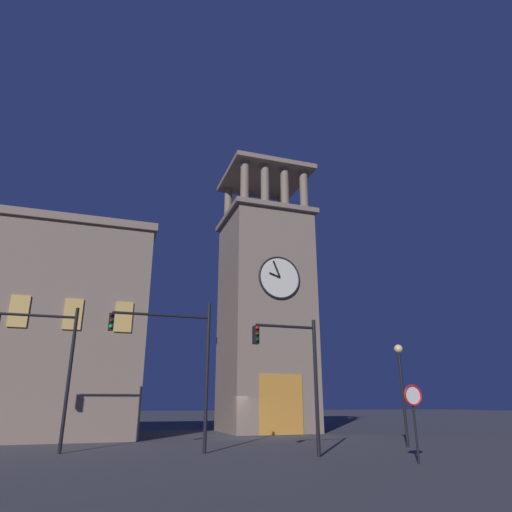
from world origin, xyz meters
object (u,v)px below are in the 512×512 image
Objects in this scene: adjacent_wing_building at (28,328)px; traffic_signal_mid at (296,363)px; clocktower at (265,310)px; traffic_signal_far at (177,351)px; traffic_signal_near at (47,354)px; street_lamp at (401,374)px; no_horn_sign at (413,401)px.

traffic_signal_mid is (-12.48, 13.87, -2.92)m from adjacent_wing_building.
clocktower is 16.44m from traffic_signal_far.
traffic_signal_mid is at bearing 155.55° from traffic_signal_near.
adjacent_wing_building is 22.73m from street_lamp.
traffic_signal_near is 0.97× the size of traffic_signal_far.
traffic_signal_near is at bearing -24.45° from traffic_signal_mid.
traffic_signal_far is (-7.88, 11.20, -2.30)m from adjacent_wing_building.
street_lamp reaches higher than no_horn_sign.
clocktower reaches higher than no_horn_sign.
traffic_signal_far reaches higher than no_horn_sign.
traffic_signal_far is 1.32× the size of street_lamp.
traffic_signal_far is at bearing -30.07° from traffic_signal_mid.
clocktower is 17.02m from adjacent_wing_building.
adjacent_wing_building reaches higher than traffic_signal_far.
adjacent_wing_building is 2.22× the size of traffic_signal_far.
traffic_signal_far reaches higher than street_lamp.
traffic_signal_mid is 0.85× the size of traffic_signal_far.
traffic_signal_mid is at bearing 18.62° from street_lamp.
clocktower is 3.59× the size of traffic_signal_far.
traffic_signal_far is at bearing -36.35° from no_horn_sign.
no_horn_sign is (-7.91, 5.82, -2.16)m from traffic_signal_far.
adjacent_wing_building is 13.88m from traffic_signal_far.
street_lamp is at bearing -161.38° from traffic_signal_mid.
adjacent_wing_building is 2.29× the size of traffic_signal_near.
street_lamp is 1.82× the size of no_horn_sign.
no_horn_sign is at bearing 143.65° from traffic_signal_far.
no_horn_sign is at bearing 87.12° from clocktower.
clocktower reaches higher than traffic_signal_mid.
adjacent_wing_building is 2.92× the size of street_lamp.
clocktower is 3.71× the size of traffic_signal_near.
traffic_signal_mid is 7.22m from street_lamp.
clocktower is at bearing -105.19° from traffic_signal_mid.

